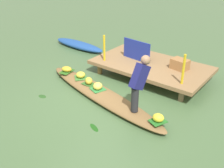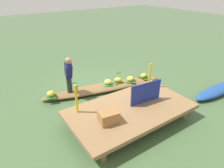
{
  "view_description": "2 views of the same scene",
  "coord_description": "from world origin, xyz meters",
  "px_view_note": "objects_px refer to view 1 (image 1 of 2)",
  "views": [
    {
      "loc": [
        3.8,
        -4.47,
        3.4
      ],
      "look_at": [
        0.14,
        0.28,
        0.3
      ],
      "focal_mm": 43.72,
      "sensor_mm": 36.0,
      "label": 1
    },
    {
      "loc": [
        3.17,
        5.08,
        3.28
      ],
      "look_at": [
        0.13,
        0.62,
        0.52
      ],
      "focal_mm": 32.23,
      "sensor_mm": 36.0,
      "label": 2
    }
  ],
  "objects_px": {
    "moored_boat": "(79,45)",
    "market_banner": "(137,50)",
    "vendor_boat": "(101,94)",
    "banana_bunch_4": "(89,81)",
    "banana_bunch_1": "(158,118)",
    "banana_bunch_3": "(67,69)",
    "banana_bunch_0": "(81,75)",
    "vendor_person": "(139,81)",
    "produce_crate": "(180,64)",
    "water_bottle": "(133,100)",
    "banana_bunch_2": "(98,86)"
  },
  "relations": [
    {
      "from": "vendor_boat",
      "to": "banana_bunch_1",
      "type": "relative_size",
      "value": 17.8
    },
    {
      "from": "banana_bunch_0",
      "to": "banana_bunch_2",
      "type": "bearing_deg",
      "value": -15.72
    },
    {
      "from": "market_banner",
      "to": "moored_boat",
      "type": "bearing_deg",
      "value": 175.63
    },
    {
      "from": "water_bottle",
      "to": "produce_crate",
      "type": "relative_size",
      "value": 0.59
    },
    {
      "from": "moored_boat",
      "to": "produce_crate",
      "type": "distance_m",
      "value": 4.1
    },
    {
      "from": "banana_bunch_1",
      "to": "banana_bunch_3",
      "type": "bearing_deg",
      "value": 169.99
    },
    {
      "from": "banana_bunch_2",
      "to": "produce_crate",
      "type": "xyz_separation_m",
      "value": [
        1.24,
        1.94,
        0.25
      ]
    },
    {
      "from": "banana_bunch_4",
      "to": "water_bottle",
      "type": "xyz_separation_m",
      "value": [
        1.46,
        -0.15,
        0.04
      ]
    },
    {
      "from": "vendor_boat",
      "to": "water_bottle",
      "type": "height_order",
      "value": "water_bottle"
    },
    {
      "from": "moored_boat",
      "to": "banana_bunch_4",
      "type": "height_order",
      "value": "banana_bunch_4"
    },
    {
      "from": "banana_bunch_2",
      "to": "water_bottle",
      "type": "bearing_deg",
      "value": -3.78
    },
    {
      "from": "moored_boat",
      "to": "water_bottle",
      "type": "height_order",
      "value": "water_bottle"
    },
    {
      "from": "vendor_boat",
      "to": "banana_bunch_0",
      "type": "relative_size",
      "value": 16.75
    },
    {
      "from": "banana_bunch_1",
      "to": "produce_crate",
      "type": "bearing_deg",
      "value": 105.29
    },
    {
      "from": "moored_boat",
      "to": "banana_bunch_4",
      "type": "bearing_deg",
      "value": -40.32
    },
    {
      "from": "banana_bunch_3",
      "to": "produce_crate",
      "type": "height_order",
      "value": "produce_crate"
    },
    {
      "from": "market_banner",
      "to": "produce_crate",
      "type": "distance_m",
      "value": 1.3
    },
    {
      "from": "banana_bunch_2",
      "to": "produce_crate",
      "type": "height_order",
      "value": "produce_crate"
    },
    {
      "from": "moored_boat",
      "to": "banana_bunch_1",
      "type": "xyz_separation_m",
      "value": [
        4.68,
        -2.56,
        0.16
      ]
    },
    {
      "from": "banana_bunch_0",
      "to": "water_bottle",
      "type": "bearing_deg",
      "value": -8.87
    },
    {
      "from": "vendor_boat",
      "to": "banana_bunch_3",
      "type": "relative_size",
      "value": 14.11
    },
    {
      "from": "moored_boat",
      "to": "banana_bunch_0",
      "type": "relative_size",
      "value": 8.95
    },
    {
      "from": "banana_bunch_1",
      "to": "banana_bunch_4",
      "type": "height_order",
      "value": "banana_bunch_4"
    },
    {
      "from": "vendor_person",
      "to": "market_banner",
      "type": "distance_m",
      "value": 2.35
    },
    {
      "from": "vendor_boat",
      "to": "market_banner",
      "type": "bearing_deg",
      "value": 106.41
    },
    {
      "from": "banana_bunch_2",
      "to": "banana_bunch_3",
      "type": "xyz_separation_m",
      "value": [
        -1.37,
        0.27,
        -0.01
      ]
    },
    {
      "from": "banana_bunch_4",
      "to": "market_banner",
      "type": "xyz_separation_m",
      "value": [
        0.33,
        1.7,
        0.4
      ]
    },
    {
      "from": "banana_bunch_2",
      "to": "water_bottle",
      "type": "height_order",
      "value": "water_bottle"
    },
    {
      "from": "moored_boat",
      "to": "market_banner",
      "type": "xyz_separation_m",
      "value": [
        2.79,
        -0.49,
        0.56
      ]
    },
    {
      "from": "moored_boat",
      "to": "banana_bunch_3",
      "type": "height_order",
      "value": "banana_bunch_3"
    },
    {
      "from": "banana_bunch_3",
      "to": "water_bottle",
      "type": "bearing_deg",
      "value": -7.8
    },
    {
      "from": "banana_bunch_4",
      "to": "market_banner",
      "type": "relative_size",
      "value": 0.27
    },
    {
      "from": "banana_bunch_1",
      "to": "banana_bunch_3",
      "type": "height_order",
      "value": "banana_bunch_1"
    },
    {
      "from": "vendor_boat",
      "to": "banana_bunch_2",
      "type": "bearing_deg",
      "value": 179.27
    },
    {
      "from": "vendor_person",
      "to": "banana_bunch_2",
      "type": "bearing_deg",
      "value": 172.7
    },
    {
      "from": "produce_crate",
      "to": "market_banner",
      "type": "bearing_deg",
      "value": -172.51
    },
    {
      "from": "moored_boat",
      "to": "banana_bunch_3",
      "type": "bearing_deg",
      "value": -52.66
    },
    {
      "from": "vendor_person",
      "to": "produce_crate",
      "type": "height_order",
      "value": "vendor_person"
    },
    {
      "from": "banana_bunch_1",
      "to": "banana_bunch_2",
      "type": "bearing_deg",
      "value": 170.72
    },
    {
      "from": "vendor_person",
      "to": "market_banner",
      "type": "relative_size",
      "value": 1.31
    },
    {
      "from": "vendor_boat",
      "to": "banana_bunch_4",
      "type": "xyz_separation_m",
      "value": [
        -0.47,
        0.1,
        0.19
      ]
    },
    {
      "from": "moored_boat",
      "to": "vendor_person",
      "type": "bearing_deg",
      "value": -29.26
    },
    {
      "from": "banana_bunch_0",
      "to": "vendor_person",
      "type": "bearing_deg",
      "value": -10.58
    },
    {
      "from": "moored_boat",
      "to": "market_banner",
      "type": "bearing_deg",
      "value": -8.62
    },
    {
      "from": "banana_bunch_0",
      "to": "vendor_person",
      "type": "xyz_separation_m",
      "value": [
        2.07,
        -0.39,
        0.61
      ]
    },
    {
      "from": "banana_bunch_1",
      "to": "water_bottle",
      "type": "xyz_separation_m",
      "value": [
        -0.75,
        0.23,
        0.04
      ]
    },
    {
      "from": "banana_bunch_0",
      "to": "vendor_person",
      "type": "distance_m",
      "value": 2.19
    },
    {
      "from": "banana_bunch_1",
      "to": "market_banner",
      "type": "distance_m",
      "value": 2.83
    },
    {
      "from": "banana_bunch_2",
      "to": "market_banner",
      "type": "relative_size",
      "value": 0.27
    },
    {
      "from": "water_bottle",
      "to": "produce_crate",
      "type": "height_order",
      "value": "produce_crate"
    }
  ]
}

